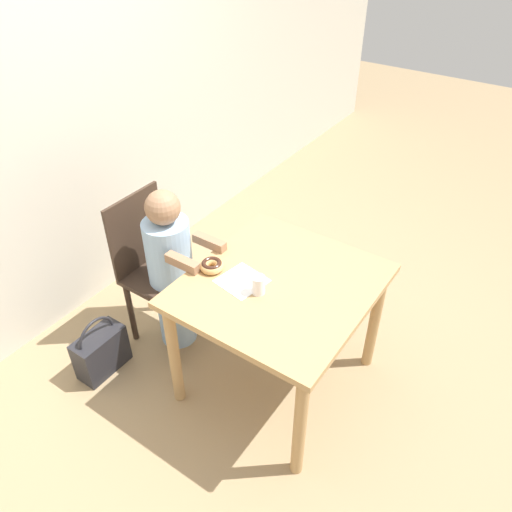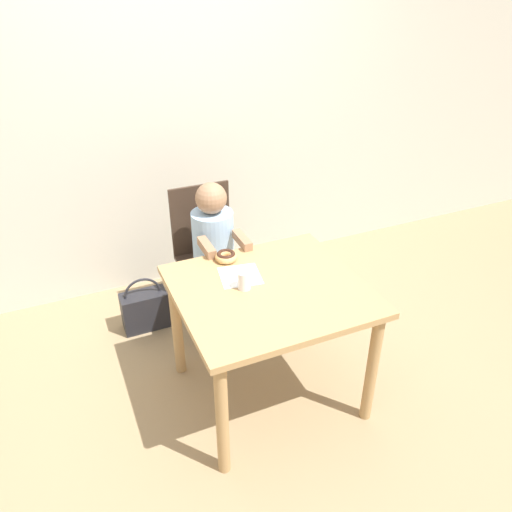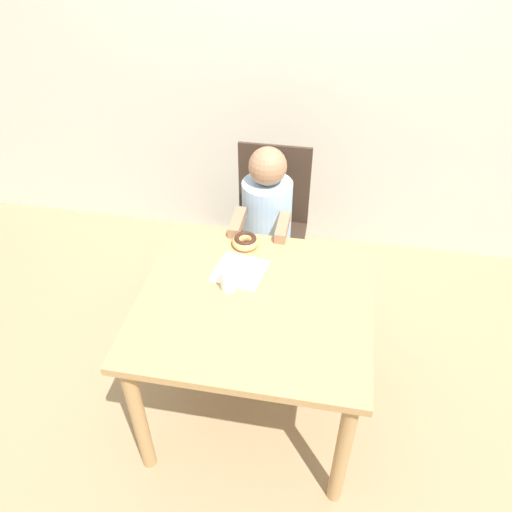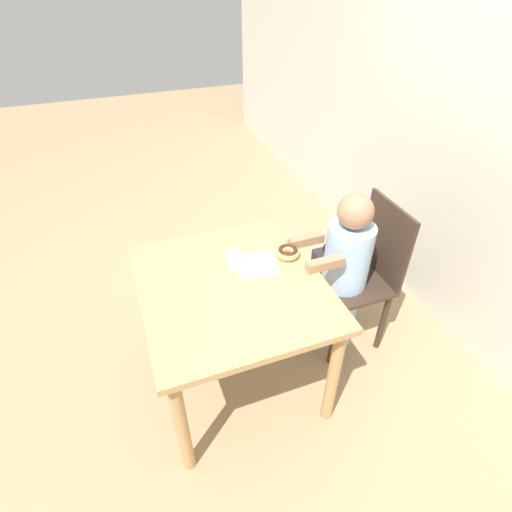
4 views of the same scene
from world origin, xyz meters
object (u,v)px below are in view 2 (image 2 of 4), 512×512
chair (208,257)px  cup (244,280)px  handbag (145,309)px  child_figure (214,260)px  donut (226,256)px

chair → cup: bearing=-94.3°
handbag → cup: 1.10m
chair → handbag: chair is taller
child_figure → donut: (-0.04, -0.34, 0.22)m
chair → cup: size_ratio=9.85×
chair → handbag: (-0.44, 0.07, -0.34)m
chair → cup: 0.80m
donut → handbag: size_ratio=0.32×
donut → cup: 0.29m
child_figure → donut: bearing=-97.2°
donut → cup: size_ratio=1.29×
handbag → chair: bearing=-9.7°
donut → cup: cup is taller
child_figure → handbag: bearing=156.1°
chair → donut: 0.53m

